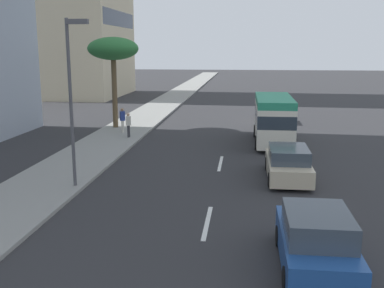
{
  "coord_description": "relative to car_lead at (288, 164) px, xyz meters",
  "views": [
    {
      "loc": [
        -3.03,
        -1.21,
        5.96
      ],
      "look_at": [
        18.83,
        1.32,
        1.37
      ],
      "focal_mm": 42.82,
      "sensor_mm": 36.0,
      "label": 1
    }
  ],
  "objects": [
    {
      "name": "ground_plane",
      "position": [
        13.55,
        3.27,
        -0.73
      ],
      "size": [
        198.0,
        198.0,
        0.0
      ],
      "primitive_type": "plane",
      "color": "#2D2D30"
    },
    {
      "name": "sidewalk_right",
      "position": [
        13.55,
        10.78,
        -0.66
      ],
      "size": [
        162.0,
        3.76,
        0.15
      ],
      "primitive_type": "cube",
      "color": "gray",
      "rests_on": "ground_plane"
    },
    {
      "name": "lane_stripe_mid",
      "position": [
        -5.92,
        3.27,
        -0.73
      ],
      "size": [
        3.2,
        0.16,
        0.01
      ],
      "primitive_type": "cube",
      "color": "silver",
      "rests_on": "ground_plane"
    },
    {
      "name": "lane_stripe_far",
      "position": [
        2.55,
        3.27,
        -0.73
      ],
      "size": [
        3.2,
        0.16,
        0.01
      ],
      "primitive_type": "cube",
      "color": "silver",
      "rests_on": "ground_plane"
    },
    {
      "name": "car_lead",
      "position": [
        0.0,
        0.0,
        0.0
      ],
      "size": [
        4.66,
        1.94,
        1.54
      ],
      "color": "beige",
      "rests_on": "ground_plane"
    },
    {
      "name": "car_second",
      "position": [
        16.92,
        0.18,
        0.01
      ],
      "size": [
        4.62,
        1.88,
        1.55
      ],
      "color": "white",
      "rests_on": "ground_plane"
    },
    {
      "name": "car_third",
      "position": [
        -8.98,
        0.05,
        0.07
      ],
      "size": [
        4.37,
        1.93,
        1.7
      ],
      "color": "#1E478C",
      "rests_on": "ground_plane"
    },
    {
      "name": "minibus_fourth",
      "position": [
        8.22,
        0.23,
        0.91
      ],
      "size": [
        6.8,
        2.35,
        2.99
      ],
      "color": "silver",
      "rests_on": "ground_plane"
    },
    {
      "name": "pedestrian_near_lamp",
      "position": [
        10.16,
        10.61,
        0.37
      ],
      "size": [
        0.37,
        0.39,
        1.73
      ],
      "rotation": [
        0.0,
        0.0,
        2.26
      ],
      "color": "beige",
      "rests_on": "sidewalk_right"
    },
    {
      "name": "pedestrian_mid_block",
      "position": [
        8.45,
        9.75,
        0.32
      ],
      "size": [
        0.31,
        0.37,
        1.64
      ],
      "rotation": [
        0.0,
        0.0,
        1.9
      ],
      "color": "#333338",
      "rests_on": "sidewalk_right"
    },
    {
      "name": "palm_tree",
      "position": [
        12.24,
        11.72,
        5.14
      ],
      "size": [
        3.71,
        3.71,
        6.66
      ],
      "color": "brown",
      "rests_on": "sidewalk_right"
    },
    {
      "name": "street_lamp",
      "position": [
        -2.61,
        9.19,
        3.74
      ],
      "size": [
        0.24,
        0.97,
        7.03
      ],
      "color": "#4C4C51",
      "rests_on": "sidewalk_right"
    }
  ]
}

